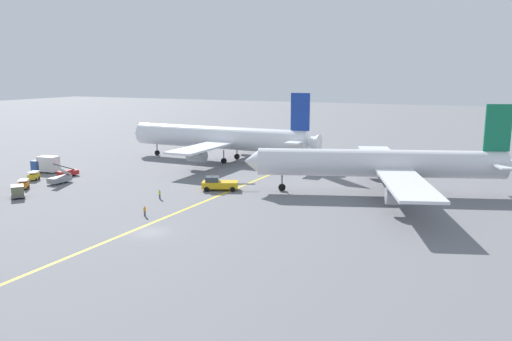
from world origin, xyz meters
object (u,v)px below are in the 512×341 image
Objects in this scene: airliner_being_pushed at (383,164)px; ground_crew_ramp_agent_by_cones at (160,194)px; airliner_at_gate_left at (220,138)px; gse_baggage_cart_near_cluster at (23,184)px; gse_stair_truck_yellow at (60,178)px; pushback_tug at (219,184)px; gse_catering_truck_tall at (46,164)px; ground_crew_wing_walker_right at (145,211)px; gse_baggage_cart_trailing at (34,176)px; gse_container_dolly_flat at (18,191)px; gse_belt_loader_portside at (68,172)px.

airliner_being_pushed reaches higher than ground_crew_ramp_agent_by_cones.
gse_baggage_cart_near_cluster is at bearing -113.45° from airliner_at_gate_left.
airliner_at_gate_left reaches higher than airliner_being_pushed.
airliner_being_pushed is 15.69× the size of gse_baggage_cart_near_cluster.
gse_stair_truck_yellow reaches higher than gse_baggage_cart_near_cluster.
gse_stair_truck_yellow is (-30.80, -7.71, -0.15)m from pushback_tug.
ground_crew_wing_walker_right is at bearing -25.50° from gse_catering_truck_tall.
gse_stair_truck_yellow is 2.97× the size of ground_crew_ramp_agent_by_cones.
airliner_at_gate_left is 16.21× the size of gse_baggage_cart_trailing.
gse_stair_truck_yellow is 0.77× the size of gse_catering_truck_tall.
gse_container_dolly_flat is at bearing -145.76° from pushback_tug.
gse_stair_truck_yellow reaches higher than gse_belt_loader_portside.
ground_crew_ramp_agent_by_cones is at bearing -149.14° from airliner_being_pushed.
pushback_tug is at bearing 84.76° from ground_crew_wing_walker_right.
gse_baggage_cart_trailing is at bearing -168.50° from pushback_tug.
gse_baggage_cart_trailing is at bearing 175.87° from ground_crew_ramp_agent_by_cones.
airliner_at_gate_left is at bearing 74.01° from gse_container_dolly_flat.
ground_crew_ramp_agent_by_cones is (8.92, -38.07, -4.69)m from airliner_at_gate_left.
gse_stair_truck_yellow is at bearing 157.49° from ground_crew_wing_walker_right.
gse_belt_loader_portside is 3.16× the size of ground_crew_wing_walker_right.
gse_catering_truck_tall is at bearing 147.31° from gse_stair_truck_yellow.
gse_baggage_cart_near_cluster is at bearing -110.63° from gse_stair_truck_yellow.
airliner_being_pushed reaches higher than gse_stair_truck_yellow.
ground_crew_wing_walker_right is at bearing -74.69° from airliner_at_gate_left.
pushback_tug is at bearing 11.50° from gse_baggage_cart_trailing.
airliner_being_pushed is 70.16m from gse_catering_truck_tall.
gse_stair_truck_yellow is at bearing 101.07° from gse_container_dolly_flat.
gse_belt_loader_portside is 3.19× the size of ground_crew_ramp_agent_by_cones.
pushback_tug is at bearing 14.05° from gse_stair_truck_yellow.
gse_baggage_cart_near_cluster is (-4.70, 5.30, -0.31)m from gse_container_dolly_flat.
gse_baggage_cart_trailing is at bearing -122.54° from airliner_at_gate_left.
airliner_at_gate_left is at bearing 103.19° from ground_crew_ramp_agent_by_cones.
ground_crew_ramp_agent_by_cones is at bearing 113.15° from ground_crew_wing_walker_right.
airliner_being_pushed is at bearing -23.13° from airliner_at_gate_left.
gse_stair_truck_yellow reaches higher than ground_crew_ramp_agent_by_cones.
gse_container_dolly_flat is (-28.51, -19.41, -0.01)m from pushback_tug.
pushback_tug is (14.90, -28.11, -4.33)m from airliner_at_gate_left.
pushback_tug is 2.44× the size of gse_container_dolly_flat.
gse_belt_loader_portside is at bearing 122.23° from gse_stair_truck_yellow.
gse_baggage_cart_near_cluster reaches higher than ground_crew_wing_walker_right.
gse_belt_loader_portside reaches higher than gse_baggage_cart_near_cluster.
gse_baggage_cart_near_cluster is (1.24, -12.19, 0.04)m from gse_belt_loader_portside.
gse_container_dolly_flat is at bearing -152.27° from airliner_being_pushed.
ground_crew_wing_walker_right is (35.92, -12.04, -0.03)m from gse_baggage_cart_trailing.
ground_crew_ramp_agent_by_cones is at bearing -76.81° from airliner_at_gate_left.
airliner_being_pushed is at bearing 10.91° from gse_belt_loader_portside.
pushback_tug is at bearing 3.19° from gse_belt_loader_portside.
airliner_at_gate_left is 46.25m from gse_baggage_cart_near_cluster.
pushback_tug is (-27.45, -10.01, -4.05)m from airliner_being_pushed.
gse_baggage_cart_near_cluster is at bearing -158.32° from airliner_being_pushed.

